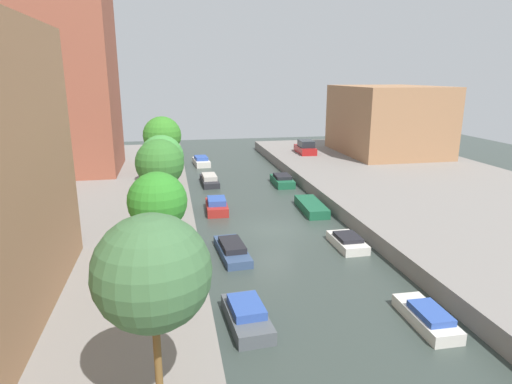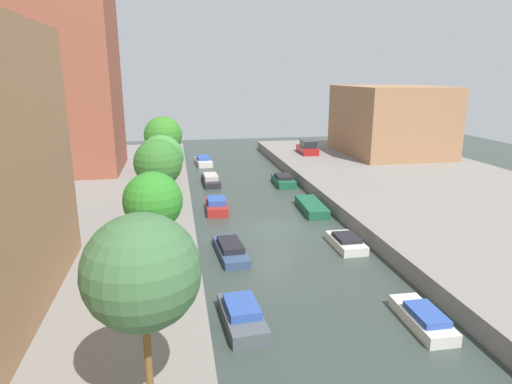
% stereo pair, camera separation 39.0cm
% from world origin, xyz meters
% --- Properties ---
extents(ground_plane, '(84.00, 84.00, 0.00)m').
position_xyz_m(ground_plane, '(0.00, 0.00, 0.00)').
color(ground_plane, '#333D38').
extents(quay_left, '(20.00, 64.00, 1.00)m').
position_xyz_m(quay_left, '(-15.00, 0.00, 0.50)').
color(quay_left, gray).
rests_on(quay_left, ground_plane).
extents(quay_right, '(20.00, 64.00, 1.00)m').
position_xyz_m(quay_right, '(15.00, 0.00, 0.50)').
color(quay_right, gray).
rests_on(quay_right, ground_plane).
extents(apartment_tower_far, '(10.00, 8.89, 27.00)m').
position_xyz_m(apartment_tower_far, '(-16.00, 16.87, 14.50)').
color(apartment_tower_far, brown).
rests_on(apartment_tower_far, quay_left).
extents(low_block_right, '(10.00, 12.67, 7.52)m').
position_xyz_m(low_block_right, '(18.00, 20.26, 4.76)').
color(low_block_right, '#9E704C').
rests_on(low_block_right, quay_right).
extents(street_tree_0, '(2.97, 2.97, 5.52)m').
position_xyz_m(street_tree_0, '(-6.86, -15.94, 5.02)').
color(street_tree_0, brown).
rests_on(street_tree_0, quay_left).
extents(street_tree_1, '(2.29, 2.29, 5.19)m').
position_xyz_m(street_tree_1, '(-6.86, -9.55, 5.01)').
color(street_tree_1, brown).
rests_on(street_tree_1, quay_left).
extents(street_tree_2, '(2.55, 2.55, 5.52)m').
position_xyz_m(street_tree_2, '(-6.86, -2.94, 5.21)').
color(street_tree_2, brown).
rests_on(street_tree_2, quay_left).
extents(street_tree_3, '(2.90, 2.90, 4.97)m').
position_xyz_m(street_tree_3, '(-6.86, 2.89, 4.51)').
color(street_tree_3, brown).
rests_on(street_tree_3, quay_left).
extents(street_tree_4, '(3.00, 3.00, 5.59)m').
position_xyz_m(street_tree_4, '(-6.86, 9.33, 5.05)').
color(street_tree_4, brown).
rests_on(street_tree_4, quay_left).
extents(street_tree_5, '(2.26, 2.26, 4.67)m').
position_xyz_m(street_tree_5, '(-6.86, 15.77, 4.51)').
color(street_tree_5, brown).
rests_on(street_tree_5, quay_left).
extents(parked_car, '(1.88, 4.14, 1.52)m').
position_xyz_m(parked_car, '(8.91, 21.78, 1.63)').
color(parked_car, maroon).
rests_on(parked_car, quay_right).
extents(moored_boat_left_1, '(1.69, 3.54, 0.92)m').
position_xyz_m(moored_boat_left_1, '(-3.59, -10.61, 0.39)').
color(moored_boat_left_1, '#4C5156').
rests_on(moored_boat_left_1, ground_plane).
extents(moored_boat_left_2, '(1.66, 4.25, 0.76)m').
position_xyz_m(moored_boat_left_2, '(-3.17, -3.53, 0.32)').
color(moored_boat_left_2, '#33476B').
rests_on(moored_boat_left_2, ground_plane).
extents(moored_boat_left_3, '(1.62, 3.40, 1.02)m').
position_xyz_m(moored_boat_left_3, '(-3.14, 4.71, 0.43)').
color(moored_boat_left_3, maroon).
rests_on(moored_boat_left_3, ground_plane).
extents(moored_boat_left_4, '(1.50, 4.18, 0.90)m').
position_xyz_m(moored_boat_left_4, '(-2.90, 13.20, 0.37)').
color(moored_boat_left_4, '#232328').
rests_on(moored_boat_left_4, ground_plane).
extents(moored_boat_left_5, '(1.81, 3.88, 0.97)m').
position_xyz_m(moored_boat_left_5, '(-2.98, 22.21, 0.41)').
color(moored_boat_left_5, beige).
rests_on(moored_boat_left_5, ground_plane).
extents(moored_boat_right_1, '(1.31, 3.38, 0.77)m').
position_xyz_m(moored_boat_right_1, '(3.52, -12.02, 0.33)').
color(moored_boat_right_1, beige).
rests_on(moored_boat_right_1, ground_plane).
extents(moored_boat_right_2, '(1.50, 3.10, 0.73)m').
position_xyz_m(moored_boat_right_2, '(3.61, -3.60, 0.31)').
color(moored_boat_right_2, beige).
rests_on(moored_boat_right_2, ground_plane).
extents(moored_boat_right_3, '(1.68, 4.53, 0.64)m').
position_xyz_m(moored_boat_right_3, '(3.73, 3.52, 0.32)').
color(moored_boat_right_3, '#195638').
rests_on(moored_boat_right_3, ground_plane).
extents(moored_boat_right_4, '(1.65, 3.74, 0.93)m').
position_xyz_m(moored_boat_right_4, '(3.60, 11.67, 0.40)').
color(moored_boat_right_4, '#195638').
rests_on(moored_boat_right_4, ground_plane).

